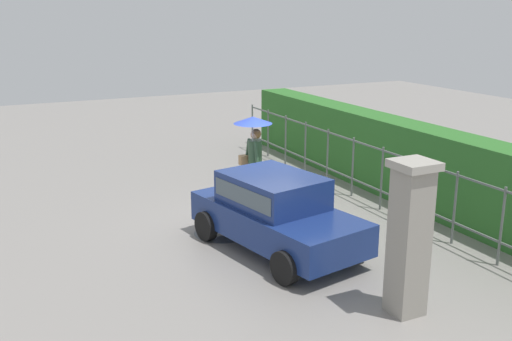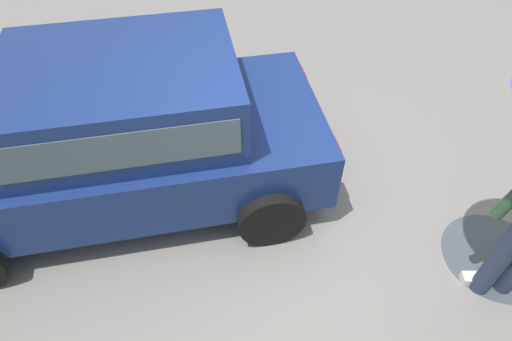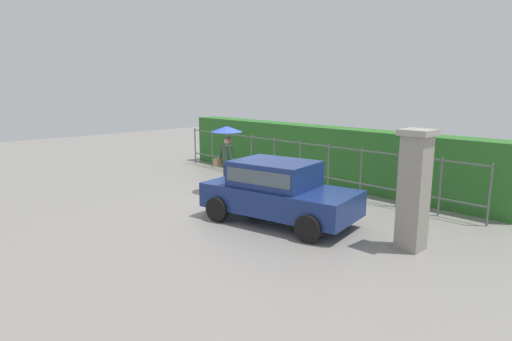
{
  "view_description": "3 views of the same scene",
  "coord_description": "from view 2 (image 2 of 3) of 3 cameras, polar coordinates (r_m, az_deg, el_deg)",
  "views": [
    {
      "loc": [
        11.09,
        -5.6,
        4.52
      ],
      "look_at": [
        -0.37,
        -0.05,
        1.05
      ],
      "focal_mm": 41.38,
      "sensor_mm": 36.0,
      "label": 1
    },
    {
      "loc": [
        0.38,
        2.33,
        3.36
      ],
      "look_at": [
        0.38,
        0.1,
        0.98
      ],
      "focal_mm": 30.55,
      "sensor_mm": 36.0,
      "label": 2
    },
    {
      "loc": [
        8.57,
        -7.94,
        3.24
      ],
      "look_at": [
        0.39,
        -0.18,
        1.04
      ],
      "focal_mm": 30.56,
      "sensor_mm": 36.0,
      "label": 3
    }
  ],
  "objects": [
    {
      "name": "ground_plane",
      "position": [
        4.11,
        5.31,
        -8.46
      ],
      "size": [
        40.0,
        40.0,
        0.0
      ],
      "primitive_type": "plane",
      "color": "gray"
    },
    {
      "name": "puddle_near",
      "position": [
        4.85,
        0.45,
        2.93
      ],
      "size": [
        1.21,
        1.21,
        0.0
      ],
      "primitive_type": "cylinder",
      "color": "#4C545B",
      "rests_on": "ground"
    },
    {
      "name": "puddle_far",
      "position": [
        4.51,
        28.81,
        -9.8
      ],
      "size": [
        0.93,
        0.93,
        0.0
      ],
      "primitive_type": "cylinder",
      "color": "#4C545B",
      "rests_on": "ground"
    },
    {
      "name": "car",
      "position": [
        4.05,
        -17.25,
        5.21
      ],
      "size": [
        3.95,
        2.42,
        1.48
      ],
      "rotation": [
        0.0,
        0.0,
        0.19
      ],
      "color": "navy",
      "rests_on": "ground"
    }
  ]
}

